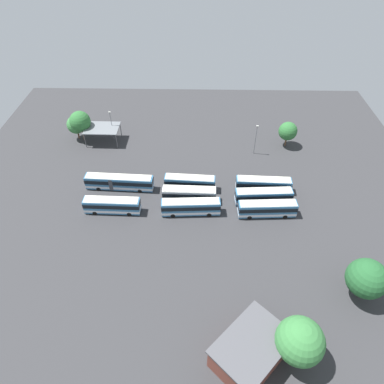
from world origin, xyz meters
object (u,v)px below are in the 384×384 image
at_px(bus_row2_slot2, 263,185).
at_px(bus_row1_slot1, 189,194).
at_px(bus_row0_slot2, 119,182).
at_px(depot_building, 251,351).
at_px(tree_south_edge, 300,341).
at_px(tree_north_edge, 80,122).
at_px(bus_row1_slot0, 191,207).
at_px(lamp_post_near_entrance, 112,124).
at_px(bus_row2_slot1, 264,196).
at_px(bus_row1_slot2, 190,183).
at_px(bus_row2_slot0, 267,209).
at_px(tree_northeast, 367,279).
at_px(bus_row0_slot0, 112,205).
at_px(tree_east_edge, 76,125).
at_px(tree_northwest, 288,131).
at_px(maintenance_shelter, 102,128).
at_px(lamp_post_far_corner, 256,139).

bearing_deg(bus_row2_slot2, bus_row1_slot1, -167.80).
relative_size(bus_row0_slot2, depot_building, 1.17).
xyz_separation_m(tree_south_edge, tree_north_edge, (-46.91, 58.99, 0.09)).
xyz_separation_m(bus_row1_slot0, lamp_post_near_entrance, (-22.46, 29.05, 2.74)).
bearing_deg(bus_row0_slot2, bus_row1_slot0, -24.87).
xyz_separation_m(bus_row0_slot2, bus_row2_slot1, (33.12, -4.11, -0.00)).
relative_size(bus_row1_slot2, bus_row2_slot0, 0.94).
bearing_deg(tree_northeast, bus_row0_slot2, 149.54).
xyz_separation_m(bus_row1_slot0, bus_row2_slot2, (16.63, 7.69, -0.00)).
bearing_deg(bus_row1_slot1, bus_row1_slot0, -83.43).
bearing_deg(bus_row2_slot0, bus_row2_slot1, 93.75).
height_order(bus_row0_slot2, bus_row1_slot2, same).
xyz_separation_m(bus_row0_slot0, bus_row1_slot1, (16.64, 3.87, -0.00)).
xyz_separation_m(bus_row0_slot2, tree_east_edge, (-15.41, 21.14, 2.47)).
height_order(bus_row2_slot2, depot_building, depot_building).
height_order(tree_northwest, tree_east_edge, tree_northwest).
xyz_separation_m(bus_row2_slot1, tree_northwest, (9.15, 22.91, 2.66)).
distance_m(maintenance_shelter, tree_north_edge, 6.09).
relative_size(bus_row1_slot2, tree_east_edge, 1.73).
distance_m(bus_row2_slot0, bus_row2_slot1, 3.98).
bearing_deg(bus_row1_slot1, lamp_post_far_corner, 48.30).
bearing_deg(tree_south_edge, tree_northeast, 39.26).
bearing_deg(tree_north_edge, tree_south_edge, -51.50).
xyz_separation_m(bus_row1_slot0, tree_east_edge, (-32.36, 29.01, 2.48)).
height_order(maintenance_shelter, tree_east_edge, tree_east_edge).
bearing_deg(bus_row1_slot0, tree_east_edge, 138.13).
xyz_separation_m(tree_northeast, tree_northwest, (-4.38, 46.24, -0.56)).
distance_m(bus_row0_slot0, lamp_post_far_corner, 40.40).
height_order(bus_row1_slot2, bus_row2_slot2, same).
bearing_deg(lamp_post_far_corner, bus_row1_slot1, -131.70).
bearing_deg(bus_row0_slot0, lamp_post_far_corner, 34.16).
xyz_separation_m(bus_row1_slot1, bus_row1_slot2, (0.04, 4.00, -0.00)).
height_order(tree_northeast, tree_north_edge, tree_north_edge).
relative_size(bus_row2_slot0, maintenance_shelter, 1.37).
distance_m(bus_row1_slot1, tree_northwest, 34.43).
distance_m(bus_row1_slot1, lamp_post_near_entrance, 33.46).
height_order(maintenance_shelter, tree_northwest, tree_northwest).
bearing_deg(maintenance_shelter, tree_south_edge, -54.82).
distance_m(depot_building, tree_east_edge, 73.06).
relative_size(bus_row1_slot0, lamp_post_far_corner, 1.50).
bearing_deg(tree_northeast, bus_row2_slot2, 115.61).
bearing_deg(tree_east_edge, tree_north_edge, -21.44).
bearing_deg(lamp_post_far_corner, maintenance_shelter, 173.19).
bearing_deg(depot_building, bus_row2_slot0, 77.34).
height_order(lamp_post_far_corner, tree_south_edge, tree_south_edge).
xyz_separation_m(bus_row1_slot2, depot_building, (9.97, -38.80, 0.69)).
bearing_deg(lamp_post_near_entrance, bus_row0_slot0, -79.50).
bearing_deg(tree_north_edge, maintenance_shelter, -6.82).
height_order(bus_row0_slot2, tree_northwest, tree_northwest).
distance_m(bus_row1_slot1, maintenance_shelter, 34.11).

